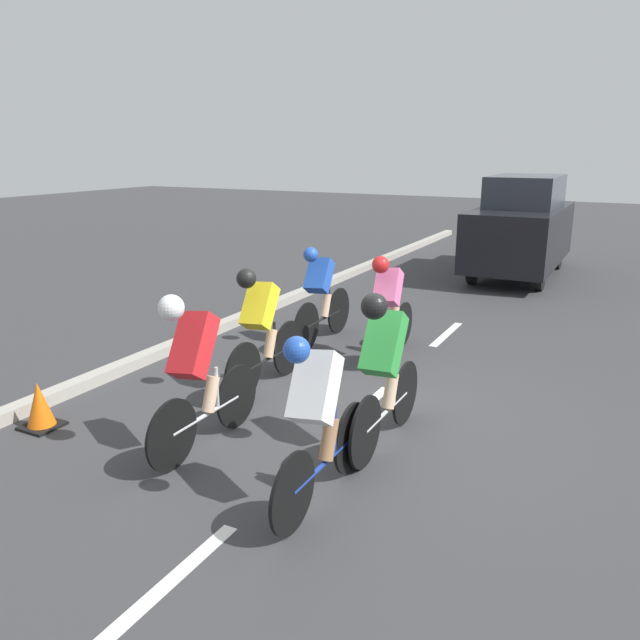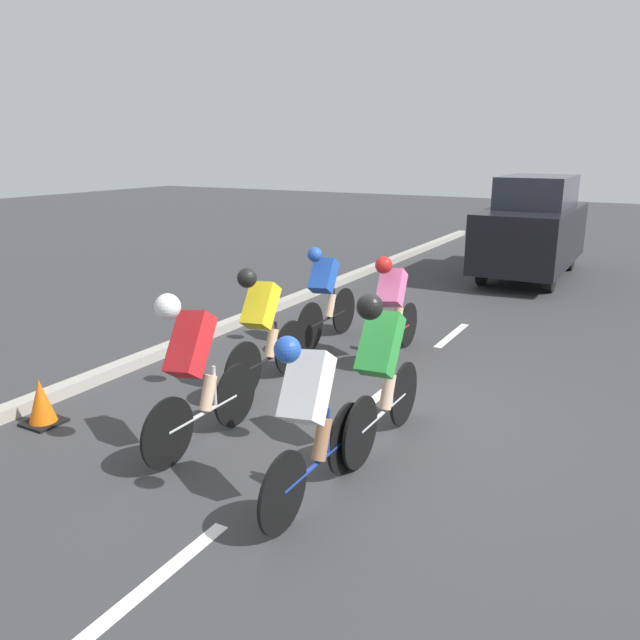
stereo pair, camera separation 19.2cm
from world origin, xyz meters
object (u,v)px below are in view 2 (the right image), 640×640
(support_car, at_px, (533,228))
(traffic_cone, at_px, (41,403))
(cyclist_green, at_px, (380,365))
(cyclist_yellow, at_px, (263,325))
(cyclist_white, at_px, (310,415))
(cyclist_blue, at_px, (325,293))
(cyclist_red, at_px, (193,366))
(cyclist_pink, at_px, (392,304))

(support_car, bearing_deg, traffic_cone, 74.57)
(cyclist_green, height_order, traffic_cone, cyclist_green)
(support_car, bearing_deg, cyclist_yellow, 80.48)
(cyclist_yellow, height_order, support_car, support_car)
(cyclist_yellow, distance_m, traffic_cone, 2.49)
(traffic_cone, bearing_deg, cyclist_white, -178.74)
(cyclist_blue, bearing_deg, cyclist_white, 117.14)
(cyclist_red, relative_size, cyclist_green, 0.97)
(cyclist_blue, xyz_separation_m, traffic_cone, (1.22, 3.89, -0.51))
(cyclist_red, distance_m, cyclist_green, 1.74)
(cyclist_white, bearing_deg, cyclist_green, -94.46)
(support_car, height_order, traffic_cone, support_car)
(cyclist_pink, relative_size, support_car, 0.39)
(cyclist_red, distance_m, cyclist_yellow, 1.61)
(cyclist_red, height_order, traffic_cone, cyclist_red)
(cyclist_yellow, bearing_deg, cyclist_green, 158.09)
(cyclist_white, relative_size, cyclist_yellow, 0.98)
(cyclist_yellow, xyz_separation_m, cyclist_blue, (0.23, -1.93, -0.04))
(cyclist_pink, height_order, traffic_cone, cyclist_pink)
(cyclist_pink, bearing_deg, cyclist_yellow, 63.73)
(cyclist_yellow, xyz_separation_m, cyclist_pink, (-0.88, -1.78, -0.02))
(cyclist_blue, xyz_separation_m, cyclist_green, (-2.05, 2.66, 0.09))
(cyclist_yellow, bearing_deg, cyclist_red, 100.81)
(cyclist_yellow, relative_size, support_car, 0.40)
(cyclist_red, relative_size, support_car, 0.39)
(cyclist_red, relative_size, cyclist_blue, 0.95)
(cyclist_green, bearing_deg, traffic_cone, 20.57)
(cyclist_pink, relative_size, traffic_cone, 3.33)
(cyclist_blue, height_order, support_car, support_car)
(cyclist_white, distance_m, cyclist_yellow, 2.56)
(cyclist_white, distance_m, traffic_cone, 3.22)
(cyclist_green, bearing_deg, cyclist_yellow, -21.91)
(support_car, bearing_deg, cyclist_pink, 85.45)
(cyclist_white, xyz_separation_m, cyclist_yellow, (1.73, -1.89, 0.01))
(cyclist_pink, xyz_separation_m, traffic_cone, (2.33, 3.74, -0.52))
(traffic_cone, bearing_deg, cyclist_blue, -107.36)
(cyclist_white, distance_m, support_car, 10.27)
(cyclist_yellow, bearing_deg, cyclist_blue, -83.20)
(cyclist_green, height_order, cyclist_pink, cyclist_green)
(cyclist_pink, bearing_deg, cyclist_white, 103.00)
(cyclist_blue, distance_m, cyclist_pink, 1.12)
(cyclist_yellow, xyz_separation_m, traffic_cone, (1.45, 1.96, -0.55))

